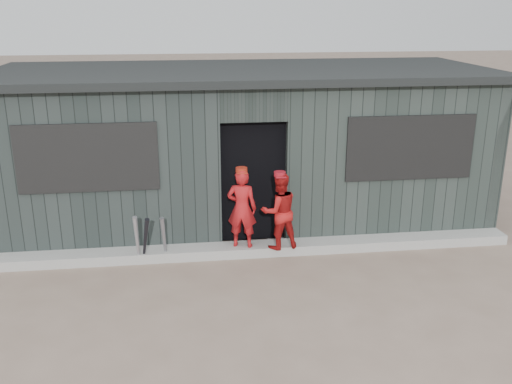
{
  "coord_description": "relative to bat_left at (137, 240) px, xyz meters",
  "views": [
    {
      "loc": [
        -1.02,
        -6.12,
        3.62
      ],
      "look_at": [
        0.0,
        1.8,
        1.0
      ],
      "focal_mm": 40.0,
      "sensor_mm": 36.0,
      "label": 1
    }
  ],
  "objects": [
    {
      "name": "player_red_left",
      "position": [
        1.54,
        0.17,
        0.36
      ],
      "size": [
        0.5,
        0.4,
        1.21
      ],
      "primitive_type": "imported",
      "rotation": [
        0.0,
        0.0,
        2.87
      ],
      "color": "#AC1518",
      "rests_on": "curb"
    },
    {
      "name": "ground",
      "position": [
        1.75,
        -1.63,
        -0.39
      ],
      "size": [
        80.0,
        80.0,
        0.0
      ],
      "primitive_type": "plane",
      "color": "#715C4E",
      "rests_on": "ground"
    },
    {
      "name": "bat_mid",
      "position": [
        0.38,
        0.08,
        -0.03
      ],
      "size": [
        0.11,
        0.21,
        0.72
      ],
      "primitive_type": "cone",
      "rotation": [
        0.19,
        0.0,
        -0.22
      ],
      "color": "gray",
      "rests_on": "ground"
    },
    {
      "name": "player_red_right",
      "position": [
        2.08,
        0.05,
        0.34
      ],
      "size": [
        0.64,
        0.54,
        1.16
      ],
      "primitive_type": "imported",
      "rotation": [
        0.0,
        0.0,
        3.34
      ],
      "color": "#A71414",
      "rests_on": "curb"
    },
    {
      "name": "bat_right",
      "position": [
        0.12,
        -0.02,
        -0.0
      ],
      "size": [
        0.2,
        0.36,
        0.78
      ],
      "primitive_type": "cone",
      "rotation": [
        0.38,
        0.0,
        0.39
      ],
      "color": "black",
      "rests_on": "ground"
    },
    {
      "name": "player_grey_back",
      "position": [
        2.18,
        0.76,
        0.32
      ],
      "size": [
        0.72,
        0.48,
        1.43
      ],
      "primitive_type": "imported",
      "rotation": [
        0.0,
        0.0,
        3.19
      ],
      "color": "#A8A8A8",
      "rests_on": "ground"
    },
    {
      "name": "curb",
      "position": [
        1.75,
        0.19,
        -0.32
      ],
      "size": [
        8.0,
        0.36,
        0.15
      ],
      "primitive_type": "cube",
      "color": "gray",
      "rests_on": "ground"
    },
    {
      "name": "bat_left",
      "position": [
        0.0,
        0.0,
        0.0
      ],
      "size": [
        0.08,
        0.23,
        0.79
      ],
      "primitive_type": "cone",
      "rotation": [
        0.2,
        0.0,
        -0.06
      ],
      "color": "#9D9DA5",
      "rests_on": "ground"
    },
    {
      "name": "dugout",
      "position": [
        1.75,
        1.87,
        0.89
      ],
      "size": [
        8.3,
        3.3,
        2.62
      ],
      "color": "black",
      "rests_on": "ground"
    }
  ]
}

